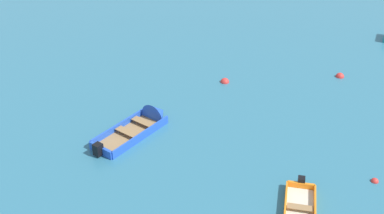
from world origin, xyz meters
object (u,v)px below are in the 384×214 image
at_px(mooring_buoy_central, 225,82).
at_px(mooring_buoy_outer_edge, 340,77).
at_px(mooring_buoy_trailing, 375,181).
at_px(rowboat_blue_near_left, 146,121).

height_order(mooring_buoy_central, mooring_buoy_outer_edge, mooring_buoy_central).
xyz_separation_m(mooring_buoy_outer_edge, mooring_buoy_trailing, (0.20, -8.53, 0.00)).
relative_size(rowboat_blue_near_left, mooring_buoy_outer_edge, 9.20).
distance_m(rowboat_blue_near_left, mooring_buoy_trailing, 9.62).
distance_m(mooring_buoy_central, mooring_buoy_trailing, 9.40).
bearing_deg(mooring_buoy_outer_edge, rowboat_blue_near_left, -147.16).
bearing_deg(mooring_buoy_central, mooring_buoy_outer_edge, 13.17).
height_order(rowboat_blue_near_left, mooring_buoy_outer_edge, rowboat_blue_near_left).
height_order(mooring_buoy_outer_edge, mooring_buoy_trailing, mooring_buoy_outer_edge).
height_order(rowboat_blue_near_left, mooring_buoy_central, rowboat_blue_near_left).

